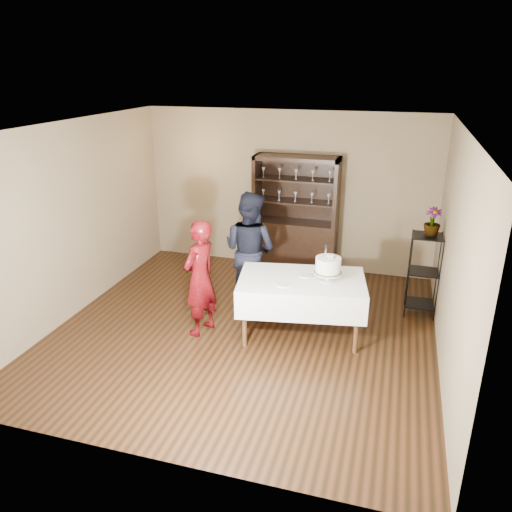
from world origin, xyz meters
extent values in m
plane|color=black|center=(0.00, 0.00, 0.00)|extent=(5.00, 5.00, 0.00)
plane|color=silver|center=(0.00, 0.00, 2.70)|extent=(5.00, 5.00, 0.00)
cube|color=#73624A|center=(0.00, 2.50, 1.35)|extent=(5.00, 0.02, 2.70)
cube|color=#73624A|center=(-2.50, 0.00, 1.35)|extent=(0.02, 5.00, 2.70)
cube|color=#73624A|center=(2.50, 0.00, 1.35)|extent=(0.02, 5.00, 2.70)
cube|color=black|center=(0.20, 2.24, 0.45)|extent=(1.40, 0.48, 0.90)
cube|color=black|center=(0.20, 2.46, 1.45)|extent=(1.40, 0.03, 1.10)
cube|color=black|center=(0.20, 2.24, 1.97)|extent=(1.40, 0.48, 0.06)
cube|color=black|center=(0.20, 2.24, 1.25)|extent=(1.28, 0.42, 0.02)
cube|color=black|center=(0.20, 2.24, 1.62)|extent=(1.28, 0.42, 0.02)
cylinder|color=black|center=(2.08, 1.00, 0.60)|extent=(0.02, 0.02, 1.20)
cylinder|color=black|center=(2.48, 1.00, 0.60)|extent=(0.02, 0.02, 1.20)
cylinder|color=black|center=(2.08, 1.40, 0.60)|extent=(0.02, 0.02, 1.20)
cylinder|color=black|center=(2.48, 1.40, 0.60)|extent=(0.02, 0.02, 1.20)
cube|color=black|center=(2.28, 1.20, 0.15)|extent=(0.40, 0.40, 0.02)
cube|color=black|center=(2.28, 1.20, 0.65)|extent=(0.40, 0.40, 0.01)
cube|color=black|center=(2.28, 1.20, 1.18)|extent=(0.40, 0.40, 0.02)
cube|color=white|center=(0.75, 0.11, 0.62)|extent=(1.76, 1.25, 0.37)
cylinder|color=#4D301C|center=(0.12, -0.39, 0.38)|extent=(0.06, 0.06, 0.77)
cylinder|color=#4D301C|center=(1.50, -0.15, 0.38)|extent=(0.06, 0.06, 0.77)
cylinder|color=#4D301C|center=(-0.01, 0.37, 0.38)|extent=(0.06, 0.06, 0.77)
cylinder|color=#4D301C|center=(1.37, 0.61, 0.38)|extent=(0.06, 0.06, 0.77)
imported|color=#370509|center=(-0.55, -0.18, 0.79)|extent=(0.52, 0.65, 1.57)
imported|color=black|center=(-0.16, 0.80, 0.87)|extent=(1.00, 0.87, 1.73)
cylinder|color=white|center=(1.07, 0.15, 0.81)|extent=(0.20, 0.20, 0.01)
cylinder|color=white|center=(1.07, 0.15, 0.86)|extent=(0.05, 0.05, 0.10)
cylinder|color=white|center=(1.07, 0.15, 0.92)|extent=(0.36, 0.36, 0.01)
cylinder|color=#406831|center=(1.07, 0.15, 0.93)|extent=(0.35, 0.35, 0.02)
cylinder|color=white|center=(1.07, 0.15, 1.02)|extent=(0.36, 0.36, 0.20)
sphere|color=#5B78C3|center=(1.10, 0.15, 1.13)|extent=(0.02, 0.02, 0.02)
cube|color=white|center=(1.03, 0.13, 1.19)|extent=(0.02, 0.02, 0.14)
cube|color=black|center=(1.03, 0.13, 1.28)|extent=(0.03, 0.02, 0.05)
cylinder|color=white|center=(0.56, -0.15, 0.82)|extent=(0.24, 0.24, 0.01)
cylinder|color=white|center=(0.78, 0.21, 0.82)|extent=(0.17, 0.17, 0.01)
imported|color=#406831|center=(2.31, 1.23, 1.38)|extent=(0.23, 0.23, 0.39)
camera|label=1|loc=(1.82, -5.69, 3.40)|focal=35.00mm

